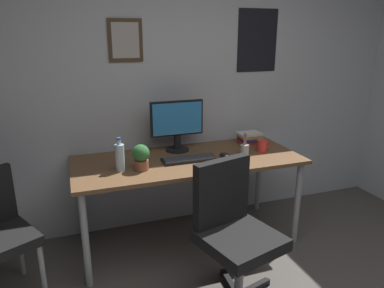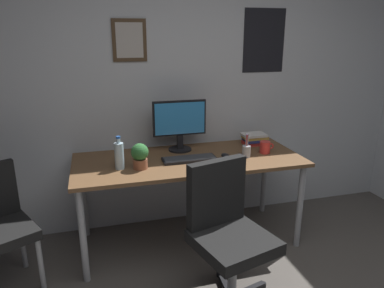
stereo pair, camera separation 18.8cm
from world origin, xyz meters
name	(u,v)px [view 1 (the left image)]	position (x,y,z in m)	size (l,w,h in m)	color
wall_back	(186,83)	(0.00, 2.15, 1.30)	(4.40, 0.10, 2.60)	silver
desk	(188,166)	(-0.14, 1.68, 0.69)	(1.84, 0.77, 0.76)	brown
office_chair	(233,226)	(-0.09, 0.94, 0.53)	(0.58, 0.59, 0.95)	black
monitor	(177,124)	(-0.16, 1.91, 1.00)	(0.46, 0.20, 0.43)	black
keyboard	(189,159)	(-0.15, 1.63, 0.77)	(0.43, 0.15, 0.03)	black
computer_mouse	(224,155)	(0.15, 1.61, 0.77)	(0.06, 0.11, 0.04)	black
water_bottle	(120,157)	(-0.70, 1.59, 0.86)	(0.07, 0.07, 0.25)	silver
coffee_mug_near	(262,146)	(0.52, 1.64, 0.81)	(0.13, 0.09, 0.10)	red
potted_plant	(141,156)	(-0.55, 1.55, 0.86)	(0.13, 0.13, 0.19)	brown
pen_cup	(245,149)	(0.32, 1.59, 0.81)	(0.07, 0.07, 0.20)	#9EA0A5
book_stack_left	(250,138)	(0.53, 1.90, 0.81)	(0.22, 0.16, 0.10)	#B22D28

